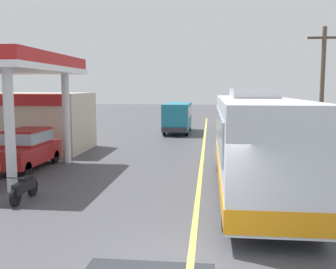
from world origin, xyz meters
The scene contains 8 objects.
ground centered at (0.00, 20.00, 0.00)m, with size 120.00×120.00×0.00m, color #424247.
lane_divider_stripe centered at (0.00, 15.00, 0.00)m, with size 0.16×50.00×0.01m, color #D8CC4C.
coach_bus_main centered at (1.96, 6.52, 1.72)m, with size 2.60×11.04×3.69m.
gas_station_roadside centered at (-10.34, 12.53, 2.63)m, with size 9.10×11.95×5.10m.
car_at_pump centered at (-7.97, 9.46, 1.01)m, with size 1.70×4.20×1.82m.
minibus_opposing_lane centered at (-2.28, 24.58, 1.47)m, with size 2.04×6.13×2.44m.
motorcycle_parked_forecourt centered at (-5.64, 4.55, 0.44)m, with size 0.55×1.80×0.92m.
utility_pole_roadside centered at (6.54, 15.16, 3.68)m, with size 1.80×0.24×7.02m.
Camera 1 is at (0.37, -7.21, 3.69)m, focal length 41.33 mm.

